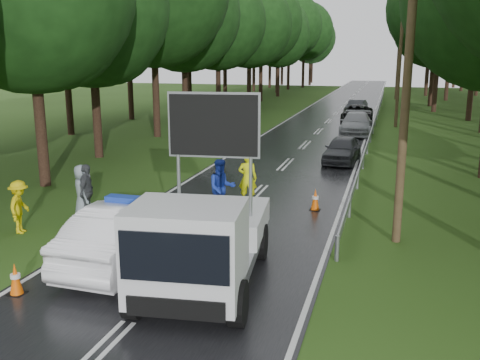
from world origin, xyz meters
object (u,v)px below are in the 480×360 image
(work_truck, at_px, (202,241))
(queue_car_first, at_px, (342,149))
(officer, at_px, (248,178))
(barrier, at_px, (201,205))
(queue_car_second, at_px, (356,124))
(queue_car_fourth, at_px, (356,107))
(police_sedan, at_px, (131,233))
(queue_car_third, at_px, (357,114))
(civilian, at_px, (222,188))

(work_truck, bearing_deg, queue_car_first, 77.32)
(work_truck, bearing_deg, officer, 90.45)
(work_truck, xyz_separation_m, barrier, (-1.59, 4.33, -0.47))
(work_truck, relative_size, queue_car_second, 1.14)
(barrier, height_order, queue_car_fourth, queue_car_fourth)
(police_sedan, height_order, queue_car_third, police_sedan)
(work_truck, height_order, civilian, work_truck)
(queue_car_first, bearing_deg, work_truck, -91.83)
(queue_car_first, xyz_separation_m, queue_car_second, (0.00, 10.02, 0.07))
(work_truck, xyz_separation_m, queue_car_first, (1.69, 15.91, -0.53))
(officer, relative_size, queue_car_fourth, 0.48)
(police_sedan, distance_m, officer, 6.54)
(police_sedan, relative_size, officer, 2.68)
(queue_car_second, xyz_separation_m, queue_car_fourth, (-0.83, 12.55, -0.09))
(police_sedan, height_order, barrier, police_sedan)
(civilian, bearing_deg, work_truck, -107.18)
(work_truck, distance_m, queue_car_first, 16.01)
(civilian, bearing_deg, queue_car_first, 43.17)
(police_sedan, distance_m, civilian, 4.71)
(barrier, distance_m, queue_car_first, 12.04)
(barrier, relative_size, queue_car_first, 0.55)
(work_truck, distance_m, civilian, 5.74)
(civilian, height_order, queue_car_fourth, civilian)
(queue_car_first, bearing_deg, civilian, -102.05)
(barrier, relative_size, queue_car_third, 0.41)
(police_sedan, bearing_deg, civilian, -100.12)
(queue_car_first, bearing_deg, queue_car_second, 94.25)
(police_sedan, xyz_separation_m, civilian, (0.96, 4.60, 0.15))
(police_sedan, bearing_deg, queue_car_third, -95.08)
(officer, height_order, queue_car_third, officer)
(police_sedan, height_order, queue_car_second, police_sedan)
(officer, bearing_deg, queue_car_second, -104.74)
(work_truck, height_order, officer, work_truck)
(barrier, bearing_deg, queue_car_second, 57.93)
(queue_car_first, bearing_deg, police_sedan, -100.69)
(police_sedan, bearing_deg, officer, -100.47)
(barrier, bearing_deg, queue_car_third, 60.43)
(queue_car_second, bearing_deg, queue_car_third, 91.96)
(police_sedan, distance_m, work_truck, 2.52)
(civilian, bearing_deg, queue_car_fourth, 55.66)
(queue_car_second, bearing_deg, work_truck, -94.74)
(queue_car_second, height_order, queue_car_fourth, queue_car_second)
(queue_car_second, relative_size, queue_car_fourth, 1.30)
(police_sedan, xyz_separation_m, barrier, (0.70, 3.35, -0.10))
(civilian, xyz_separation_m, queue_car_first, (3.02, 10.33, -0.31))
(work_truck, height_order, queue_car_second, work_truck)
(police_sedan, height_order, civilian, civilian)
(barrier, distance_m, queue_car_third, 27.76)
(officer, bearing_deg, police_sedan, 71.10)
(officer, distance_m, queue_car_second, 18.74)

